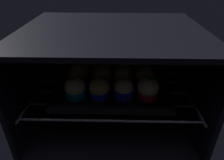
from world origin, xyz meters
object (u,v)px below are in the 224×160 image
muffin_row0_col1 (99,88)px  muffin_row0_col3 (148,89)px  muffin_row0_col2 (124,89)px  muffin_row1_col0 (79,75)px  baking_tray (112,86)px  muffin_row1_col1 (102,76)px  muffin_row0_col0 (75,88)px  muffin_row2_col0 (82,67)px  muffin_row2_col1 (101,67)px  muffin_row1_col3 (145,77)px  muffin_row1_col2 (123,77)px  muffin_row2_col3 (142,68)px  muffin_row2_col2 (123,67)px

muffin_row0_col1 → muffin_row0_col3: bearing=-1.1°
muffin_row0_col2 → muffin_row1_col0: bearing=153.1°
baking_tray → muffin_row0_col3: 14.82cm
muffin_row0_col3 → muffin_row1_col1: 17.31cm
muffin_row0_col0 → muffin_row0_col1: size_ratio=1.06×
muffin_row2_col0 → muffin_row2_col1: 7.60cm
muffin_row0_col0 → muffin_row1_col3: 24.78cm
muffin_row1_col1 → muffin_row1_col2: bearing=1.5°
muffin_row1_col1 → muffin_row0_col2: bearing=-44.8°
muffin_row0_col2 → muffin_row2_col0: muffin_row2_col0 is taller
muffin_row1_col0 → muffin_row0_col3: bearing=-19.6°
baking_tray → muffin_row1_col0: bearing=178.3°
muffin_row2_col3 → muffin_row2_col0: bearing=-179.9°
muffin_row0_col0 → muffin_row1_col1: (8.04, 8.02, 0.10)cm
muffin_row0_col0 → muffin_row2_col0: bearing=90.9°
muffin_row0_col0 → muffin_row1_col0: 8.53cm
baking_tray → muffin_row0_col0: (-11.69, -8.17, 3.81)cm
baking_tray → muffin_row0_col1: muffin_row0_col1 is taller
baking_tray → muffin_row0_col2: 9.41cm
muffin_row1_col1 → muffin_row2_col2: muffin_row1_col1 is taller
muffin_row1_col1 → muffin_row2_col3: size_ratio=1.04×
muffin_row0_col2 → muffin_row2_col0: (-15.96, 15.31, 0.36)cm
baking_tray → muffin_row0_col1: size_ratio=5.60×
baking_tray → muffin_row2_col3: muffin_row2_col3 is taller
muffin_row2_col2 → muffin_row2_col3: size_ratio=1.01×
muffin_row0_col1 → muffin_row0_col2: bearing=0.1°
muffin_row0_col1 → muffin_row1_col2: size_ratio=1.00×
baking_tray → muffin_row2_col0: bearing=147.7°
muffin_row0_col2 → muffin_row2_col1: 17.51cm
muffin_row0_col0 → muffin_row1_col0: muffin_row1_col0 is taller
baking_tray → muffin_row1_col3: bearing=0.6°
muffin_row1_col1 → muffin_row2_col0: 11.32cm
muffin_row1_col2 → muffin_row1_col3: 7.86cm
muffin_row1_col2 → muffin_row2_col2: bearing=88.7°
muffin_row0_col1 → muffin_row1_col3: size_ratio=0.97×
muffin_row0_col1 → muffin_row2_col2: (7.89, 15.73, 0.11)cm
muffin_row1_col3 → muffin_row0_col0: bearing=-160.5°
muffin_row1_col1 → muffin_row2_col2: (7.64, 8.10, -0.17)cm
muffin_row1_col0 → muffin_row1_col3: muffin_row1_col0 is taller
muffin_row1_col3 → muffin_row2_col2: same height
muffin_row0_col2 → muffin_row1_col3: (7.65, 7.88, 0.27)cm
muffin_row0_col3 → muffin_row1_col1: muffin_row0_col3 is taller
baking_tray → muffin_row0_col3: muffin_row0_col3 is taller
muffin_row0_col3 → muffin_row2_col1: bearing=135.7°
muffin_row1_col0 → muffin_row0_col1: bearing=-45.3°
muffin_row1_col0 → muffin_row2_col0: 7.21cm
muffin_row0_col0 → muffin_row1_col1: same height
muffin_row0_col1 → muffin_row1_col1: (0.25, 7.63, 0.28)cm
muffin_row0_col2 → muffin_row1_col2: bearing=91.5°
muffin_row2_col0 → muffin_row2_col1: bearing=0.5°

